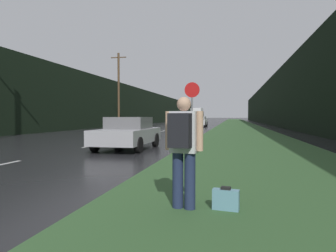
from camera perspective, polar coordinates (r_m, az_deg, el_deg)
The scene contains 15 objects.
grass_verge at distance 40.15m, azimuth 13.32°, elevation -0.19°, with size 6.00×240.00×0.02m, color #33562D.
lane_stripe_c at distance 15.24m, azimuth -13.36°, elevation -3.46°, with size 0.12×3.00×0.01m, color silver.
lane_stripe_d at distance 21.74m, azimuth -5.36°, elevation -1.84°, with size 0.12×3.00×0.01m, color silver.
lane_stripe_e at distance 28.49m, azimuth -1.10°, elevation -0.96°, with size 0.12×3.00×0.01m, color silver.
lane_stripe_f at distance 35.33m, azimuth 1.52°, elevation -0.42°, with size 0.12×3.00×0.01m, color silver.
treeline_far_side at distance 52.92m, azimuth -6.39°, elevation 3.73°, with size 2.00×140.00×6.29m, color black.
treeline_near_side at distance 50.63m, azimuth 19.96°, elevation 4.43°, with size 2.00×140.00×7.55m, color black.
utility_pole_far at distance 34.69m, azimuth -9.38°, elevation 6.82°, with size 1.80×0.24×8.58m.
stop_sign at distance 12.57m, azimuth 4.60°, elevation 3.21°, with size 0.63×0.07×2.82m.
hitchhiker_with_backpack at distance 4.44m, azimuth 2.90°, elevation -3.69°, with size 0.58×0.45×1.69m.
suitcase at distance 4.62m, azimuth 10.95°, elevation -13.66°, with size 0.40×0.19×0.36m.
car_passing_near at distance 12.95m, azimuth -7.65°, elevation -1.32°, with size 2.01×4.08×1.37m.
car_passing_far at distance 40.20m, azimuth 5.95°, elevation 0.87°, with size 2.01×4.15×1.40m.
car_oncoming at distance 46.13m, azimuth 1.33°, elevation 0.97°, with size 1.90×4.61×1.39m.
delivery_truck at distance 76.17m, azimuth 5.66°, elevation 2.15°, with size 2.63×8.36×3.44m.
Camera 1 is at (6.56, -0.12, 1.40)m, focal length 32.00 mm.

